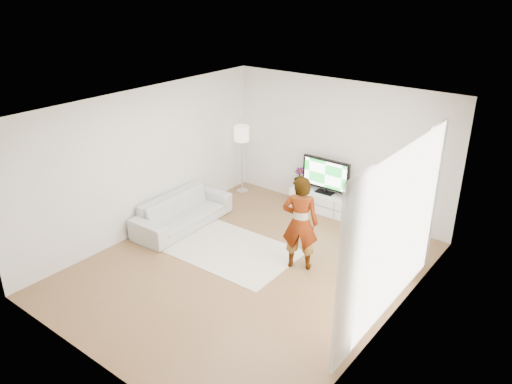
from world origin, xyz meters
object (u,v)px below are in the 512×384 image
Objects in this scene: sofa at (183,211)px; floor_lamp at (242,137)px; player at (300,223)px; television at (326,175)px; media_console at (323,202)px; rug at (234,251)px.

floor_lamp is at bearing 2.62° from sofa.
player is 0.78× the size of sofa.
sofa is 1.37× the size of floor_lamp.
television is at bearing 6.94° from floor_lamp.
television is (-0.00, 0.03, 0.62)m from media_console.
player is at bearing -69.81° from media_console.
player is 2.75m from sofa.
television is 0.49× the size of rug.
floor_lamp reaches higher than media_console.
media_console is 2.35m from floor_lamp.
floor_lamp is (-2.06, -0.25, 0.50)m from television.
rug is at bearing -10.90° from player.
floor_lamp is at bearing -173.82° from media_console.
sofa is (-1.89, -2.31, 0.11)m from media_console.
media_console is 0.95× the size of floor_lamp.
television is 2.35m from player.
floor_lamp is at bearing -59.06° from player.
media_console is at bearing 80.43° from rug.
floor_lamp is (-1.64, 2.26, 1.32)m from rug.
player reaches higher than television.
sofa is at bearing -85.49° from floor_lamp.
media_console is 0.67× the size of rug.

